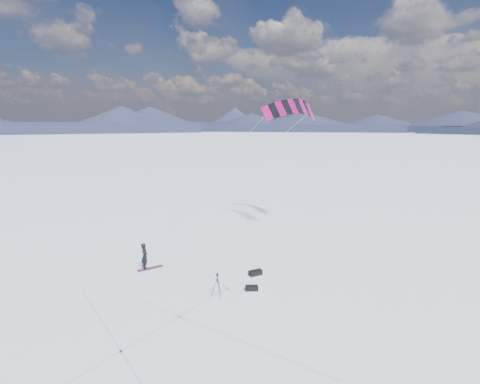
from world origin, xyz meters
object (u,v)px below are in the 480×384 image
tripod (217,282)px  gear_bag_a (255,273)px  snowkiter (145,269)px  snowboard (150,268)px  gear_bag_b (252,288)px

tripod → gear_bag_a: (3.23, 1.50, -0.71)m
snowkiter → snowboard: size_ratio=1.08×
gear_bag_a → gear_bag_b: bearing=-124.4°
gear_bag_a → tripod: bearing=-154.3°
gear_bag_b → gear_bag_a: bearing=79.1°
snowboard → gear_bag_a: gear_bag_a is taller
gear_bag_a → gear_bag_b: (-1.17, -1.66, -0.02)m
snowkiter → gear_bag_b: size_ratio=2.23×
snowkiter → gear_bag_b: 7.47m
snowboard → tripod: 6.06m
tripod → gear_bag_b: 2.19m
tripod → snowboard: bearing=79.6°
snowboard → gear_bag_b: (4.56, -5.62, 0.12)m
snowkiter → gear_bag_b: bearing=-131.3°
snowboard → tripod: size_ratio=1.22×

